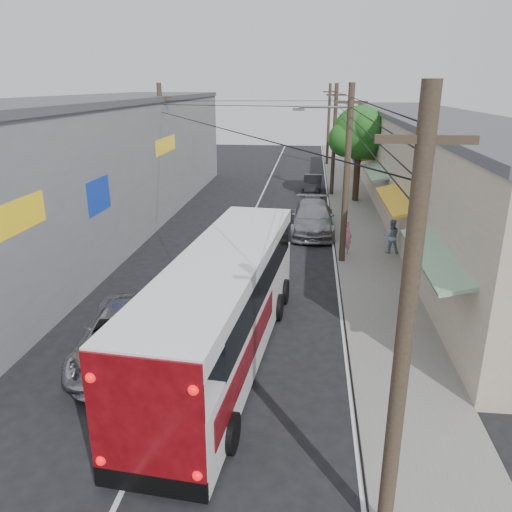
{
  "coord_description": "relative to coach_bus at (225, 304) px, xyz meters",
  "views": [
    {
      "loc": [
        3.63,
        -9.29,
        7.93
      ],
      "look_at": [
        1.69,
        8.28,
        1.82
      ],
      "focal_mm": 35.0,
      "sensor_mm": 36.0,
      "label": 1
    }
  ],
  "objects": [
    {
      "name": "coach_bus",
      "position": [
        0.0,
        0.0,
        0.0
      ],
      "size": [
        3.48,
        11.73,
        3.33
      ],
      "rotation": [
        0.0,
        0.0,
        -0.09
      ],
      "color": "white",
      "rests_on": "ground"
    },
    {
      "name": "pedestrian_far",
      "position": [
        6.39,
        10.33,
        -0.77
      ],
      "size": [
        0.86,
        0.69,
        1.67
      ],
      "primitive_type": "imported",
      "rotation": [
        0.0,
        0.0,
        3.22
      ],
      "color": "#8AAEC9",
      "rests_on": "sidewalk"
    },
    {
      "name": "pedestrian_near",
      "position": [
        4.19,
        10.02,
        -0.77
      ],
      "size": [
        0.72,
        0.61,
        1.68
      ],
      "primitive_type": "imported",
      "rotation": [
        0.0,
        0.0,
        2.74
      ],
      "color": "pink",
      "rests_on": "sidewalk"
    },
    {
      "name": "ground",
      "position": [
        -1.21,
        -4.1,
        -1.73
      ],
      "size": [
        120.0,
        120.0,
        0.0
      ],
      "primitive_type": "plane",
      "color": "black",
      "rests_on": "ground"
    },
    {
      "name": "parked_car_mid",
      "position": [
        2.59,
        17.47,
        -1.09
      ],
      "size": [
        1.54,
        3.74,
        1.27
      ],
      "primitive_type": "imported",
      "rotation": [
        0.0,
        0.0,
        -0.01
      ],
      "color": "#242429",
      "rests_on": "ground"
    },
    {
      "name": "parked_car_far",
      "position": [
        2.59,
        24.9,
        -1.07
      ],
      "size": [
        1.58,
        4.03,
        1.31
      ],
      "primitive_type": "imported",
      "rotation": [
        0.0,
        0.0,
        -0.05
      ],
      "color": "black",
      "rests_on": "ground"
    },
    {
      "name": "parked_suv",
      "position": [
        2.59,
        13.9,
        -0.89
      ],
      "size": [
        2.4,
        5.77,
        1.67
      ],
      "primitive_type": "imported",
      "rotation": [
        0.0,
        0.0,
        0.01
      ],
      "color": "gray",
      "rests_on": "ground"
    },
    {
      "name": "building_left",
      "position": [
        -9.71,
        13.9,
        1.93
      ],
      "size": [
        7.2,
        36.0,
        7.25
      ],
      "color": "gray",
      "rests_on": "ground"
    },
    {
      "name": "jeepney",
      "position": [
        -2.99,
        -0.48,
        -0.97
      ],
      "size": [
        3.21,
        5.7,
        1.5
      ],
      "primitive_type": "imported",
      "rotation": [
        0.0,
        0.0,
        0.14
      ],
      "color": "#ABABB2",
      "rests_on": "ground"
    },
    {
      "name": "building_right",
      "position": [
        9.78,
        17.9,
        1.43
      ],
      "size": [
        7.09,
        40.0,
        6.25
      ],
      "color": "beige",
      "rests_on": "ground"
    },
    {
      "name": "sidewalk",
      "position": [
        5.29,
        15.9,
        -1.67
      ],
      "size": [
        3.0,
        80.0,
        0.12
      ],
      "primitive_type": "cube",
      "color": "slate",
      "rests_on": "ground"
    },
    {
      "name": "street_tree",
      "position": [
        5.66,
        21.92,
        2.95
      ],
      "size": [
        4.4,
        4.0,
        6.6
      ],
      "color": "#3F2B19",
      "rests_on": "ground"
    },
    {
      "name": "utility_poles",
      "position": [
        1.92,
        16.23,
        2.4
      ],
      "size": [
        11.8,
        45.28,
        8.0
      ],
      "color": "#473828",
      "rests_on": "ground"
    }
  ]
}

